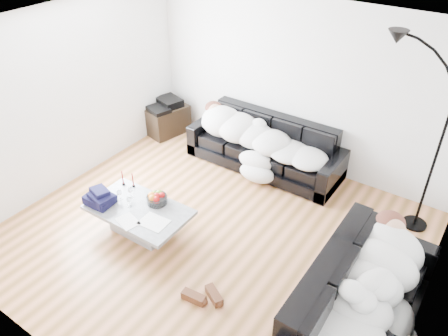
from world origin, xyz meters
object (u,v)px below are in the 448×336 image
Objects in this scene: av_cabinet at (167,120)px; floor_lamp at (436,156)px; sofa_back at (265,145)px; candle_right at (133,180)px; sleeper_right at (364,291)px; sofa_right at (361,305)px; wine_glass_a at (131,192)px; sleeper_back at (264,134)px; shoes at (203,296)px; candle_left at (123,178)px; stereo at (166,104)px; coffee_table at (140,220)px; wine_glass_b at (120,195)px; fruit_bowl at (157,198)px; wine_glass_c at (129,202)px.

av_cabinet is 0.33× the size of floor_lamp.
candle_right is at bearing -115.52° from sofa_back.
floor_lamp reaches higher than sleeper_right.
sofa_right reaches higher than wine_glass_a.
shoes is at bearing -73.24° from sleeper_back.
candle_left reaches higher than shoes.
shoes is at bearing -23.16° from candle_right.
sleeper_right is 4.36× the size of stereo.
sofa_right is 1.07× the size of sleeper_back.
sofa_right is 3.12m from wine_glass_a.
sofa_back is 2.33m from coffee_table.
wine_glass_b is at bearing 91.70° from sleeper_right.
sleeper_right is (2.33, -2.11, 0.03)m from sleeper_back.
av_cabinet is at bearing -179.86° from sofa_back.
floor_lamp is (2.82, 1.96, 0.63)m from fruit_bowl.
av_cabinet is at bearing 63.60° from sofa_right.
wine_glass_c is at bearing -164.00° from coffee_table.
stereo is at bearing 141.55° from shoes.
wine_glass_b is at bearing -122.73° from wine_glass_a.
sleeper_back is at bearing 68.50° from wine_glass_b.
sleeper_right is at bearing -0.47° from wine_glass_a.
sleeper_back is 2.44m from floor_lamp.
wine_glass_b is at bearing -111.07° from sofa_back.
sofa_back is at bearing 17.43° from stereo.
candle_right is (-0.06, 0.31, 0.03)m from wine_glass_b.
floor_lamp is at bearing 12.01° from av_cabinet.
sleeper_back is at bearing 47.78° from sofa_right.
sofa_back is 0.23m from sleeper_back.
fruit_bowl is (-0.43, -2.03, 0.06)m from sofa_back.
coffee_table is 0.57m from candle_right.
fruit_bowl is at bearing -34.57° from stereo.
sofa_right reaches higher than shoes.
wine_glass_b is at bearing -138.50° from floor_lamp.
sofa_back is at bearing 68.93° from wine_glass_b.
candle_right is at bearing 127.76° from wine_glass_c.
stereo is at bearing 0.00° from av_cabinet.
wine_glass_a is 0.34× the size of shoes.
stereo reaches higher than coffee_table.
wine_glass_b is 0.36× the size of stereo.
shoes is (-1.53, -0.52, -0.40)m from sofa_right.
sleeper_right is at bearing -42.89° from sofa_back.
sofa_right is at bearing -2.80° from fruit_bowl.
stereo is (-1.15, 2.25, 0.10)m from wine_glass_b.
coffee_table is 1.42m from shoes.
wine_glass_c is at bearing -106.30° from sofa_back.
wine_glass_c is (-0.24, -0.26, -0.01)m from fruit_bowl.
sofa_right is 1.17× the size of sleeper_right.
candle_left reaches higher than wine_glass_c.
wine_glass_b is at bearing -111.50° from sleeper_back.
wine_glass_c reaches higher than shoes.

